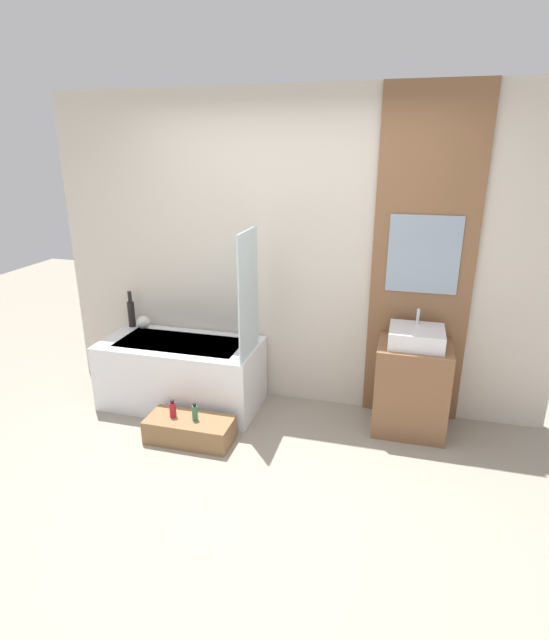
# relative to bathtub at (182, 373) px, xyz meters

# --- Properties ---
(ground_plane) EXTENTS (12.00, 12.00, 0.00)m
(ground_plane) POSITION_rel_bathtub_xyz_m (0.89, -1.20, -0.29)
(ground_plane) COLOR gray
(wall_tiled_back) EXTENTS (4.20, 0.06, 2.60)m
(wall_tiled_back) POSITION_rel_bathtub_xyz_m (0.89, 0.38, 1.01)
(wall_tiled_back) COLOR beige
(wall_tiled_back) RESTS_ON ground_plane
(wall_wood_accent) EXTENTS (0.77, 0.04, 2.60)m
(wall_wood_accent) POSITION_rel_bathtub_xyz_m (1.93, 0.33, 1.01)
(wall_wood_accent) COLOR brown
(wall_wood_accent) RESTS_ON ground_plane
(bathtub) EXTENTS (1.35, 0.67, 0.58)m
(bathtub) POSITION_rel_bathtub_xyz_m (0.00, 0.00, 0.00)
(bathtub) COLOR white
(bathtub) RESTS_ON ground_plane
(glass_shower_screen) EXTENTS (0.01, 0.46, 0.99)m
(glass_shower_screen) POSITION_rel_bathtub_xyz_m (0.65, -0.08, 0.78)
(glass_shower_screen) COLOR silver
(glass_shower_screen) RESTS_ON bathtub
(wooden_step_bench) EXTENTS (0.67, 0.30, 0.19)m
(wooden_step_bench) POSITION_rel_bathtub_xyz_m (0.31, -0.54, -0.20)
(wooden_step_bench) COLOR olive
(wooden_step_bench) RESTS_ON ground_plane
(vanity_cabinet) EXTENTS (0.55, 0.47, 0.73)m
(vanity_cabinet) POSITION_rel_bathtub_xyz_m (1.93, 0.08, 0.07)
(vanity_cabinet) COLOR brown
(vanity_cabinet) RESTS_ON ground_plane
(sink) EXTENTS (0.41, 0.37, 0.26)m
(sink) POSITION_rel_bathtub_xyz_m (1.93, 0.08, 0.50)
(sink) COLOR white
(sink) RESTS_ON vanity_cabinet
(vase_tall_dark) EXTENTS (0.06, 0.06, 0.34)m
(vase_tall_dark) POSITION_rel_bathtub_xyz_m (-0.60, 0.25, 0.42)
(vase_tall_dark) COLOR black
(vase_tall_dark) RESTS_ON bathtub
(vase_round_light) EXTENTS (0.12, 0.12, 0.12)m
(vase_round_light) POSITION_rel_bathtub_xyz_m (-0.47, 0.22, 0.35)
(vase_round_light) COLOR silver
(vase_round_light) RESTS_ON bathtub
(bottle_soap_primary) EXTENTS (0.05, 0.05, 0.14)m
(bottle_soap_primary) POSITION_rel_bathtub_xyz_m (0.17, -0.54, -0.04)
(bottle_soap_primary) COLOR #B21928
(bottle_soap_primary) RESTS_ON wooden_step_bench
(bottle_soap_secondary) EXTENTS (0.04, 0.04, 0.14)m
(bottle_soap_secondary) POSITION_rel_bathtub_xyz_m (0.36, -0.54, -0.04)
(bottle_soap_secondary) COLOR #38704C
(bottle_soap_secondary) RESTS_ON wooden_step_bench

